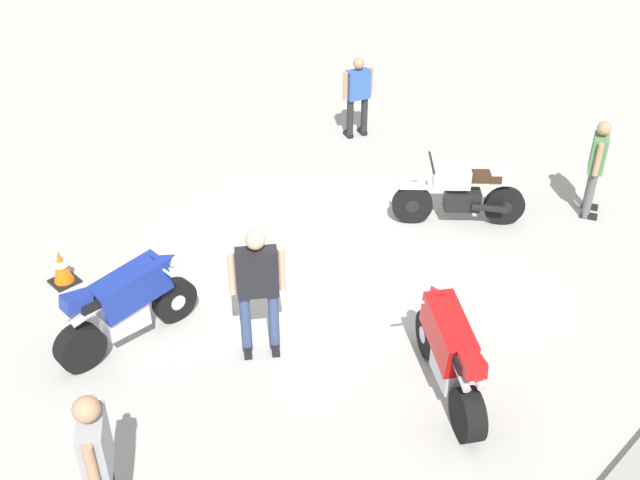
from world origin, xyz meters
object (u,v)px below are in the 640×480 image
object	(u,v)px
motorcycle_red_sportbike	(449,352)
motorcycle_blue_sportbike	(127,304)
person_in_gray_shirt	(99,459)
person_in_black_shirt	(258,284)
person_in_blue_shirt	(358,93)
motorcycle_silver_cruiser	(460,194)
traffic_cone	(61,267)
person_in_green_shirt	(596,163)

from	to	relation	value
motorcycle_red_sportbike	motorcycle_blue_sportbike	xyz separation A→B (m)	(2.12, -3.33, 0.00)
person_in_gray_shirt	person_in_black_shirt	size ratio (longest dim) A/B	1.00
motorcycle_red_sportbike	person_in_gray_shirt	size ratio (longest dim) A/B	0.98
person_in_gray_shirt	person_in_black_shirt	xyz separation A→B (m)	(-2.70, -0.99, 0.00)
person_in_gray_shirt	person_in_blue_shirt	distance (m)	9.29
person_in_blue_shirt	motorcycle_blue_sportbike	bearing A→B (deg)	127.69
motorcycle_red_sportbike	person_in_black_shirt	world-z (taller)	person_in_black_shirt
person_in_gray_shirt	person_in_black_shirt	world-z (taller)	person_in_black_shirt
motorcycle_silver_cruiser	motorcycle_blue_sportbike	world-z (taller)	motorcycle_blue_sportbike
motorcycle_red_sportbike	traffic_cone	world-z (taller)	motorcycle_red_sportbike
person_in_blue_shirt	person_in_green_shirt	world-z (taller)	person_in_green_shirt
person_in_green_shirt	motorcycle_blue_sportbike	bearing A→B (deg)	-135.32
motorcycle_silver_cruiser	person_in_green_shirt	xyz separation A→B (m)	(-1.74, 1.29, 0.39)
person_in_blue_shirt	person_in_black_shirt	size ratio (longest dim) A/B	0.90
motorcycle_red_sportbike	motorcycle_blue_sportbike	bearing A→B (deg)	66.39
motorcycle_silver_cruiser	person_in_gray_shirt	distance (m)	7.02
person_in_gray_shirt	traffic_cone	xyz separation A→B (m)	(-1.64, -4.03, -0.75)
motorcycle_blue_sportbike	person_in_green_shirt	size ratio (longest dim) A/B	1.21
motorcycle_blue_sportbike	person_in_green_shirt	xyz separation A→B (m)	(-7.02, 2.48, 0.31)
motorcycle_silver_cruiser	person_in_black_shirt	bearing A→B (deg)	47.38
motorcycle_silver_cruiser	person_in_green_shirt	bearing A→B (deg)	-170.37
person_in_gray_shirt	person_in_black_shirt	bearing A→B (deg)	54.07
motorcycle_red_sportbike	person_in_black_shirt	distance (m)	2.36
motorcycle_blue_sportbike	traffic_cone	world-z (taller)	motorcycle_blue_sportbike
motorcycle_silver_cruiser	person_in_green_shirt	size ratio (longest dim) A/B	0.99
person_in_black_shirt	traffic_cone	bearing A→B (deg)	-123.76
traffic_cone	motorcycle_silver_cruiser	bearing A→B (deg)	150.78
motorcycle_silver_cruiser	motorcycle_red_sportbike	world-z (taller)	motorcycle_red_sportbike
motorcycle_red_sportbike	person_in_blue_shirt	world-z (taller)	person_in_blue_shirt
motorcycle_red_sportbike	person_in_green_shirt	size ratio (longest dim) A/B	1.07
motorcycle_red_sportbike	person_in_green_shirt	world-z (taller)	person_in_green_shirt
motorcycle_blue_sportbike	traffic_cone	distance (m)	1.80
person_in_blue_shirt	traffic_cone	bearing A→B (deg)	112.78
motorcycle_blue_sportbike	traffic_cone	bearing A→B (deg)	91.31
motorcycle_blue_sportbike	person_in_blue_shirt	world-z (taller)	person_in_blue_shirt
motorcycle_blue_sportbike	person_in_gray_shirt	size ratio (longest dim) A/B	1.11
motorcycle_red_sportbike	person_in_black_shirt	size ratio (longest dim) A/B	0.98
motorcycle_silver_cruiser	person_in_green_shirt	distance (m)	2.21
person_in_gray_shirt	person_in_blue_shirt	world-z (taller)	person_in_gray_shirt
motorcycle_blue_sportbike	person_in_blue_shirt	distance (m)	6.87
motorcycle_blue_sportbike	person_in_blue_shirt	size ratio (longest dim) A/B	1.23
motorcycle_red_sportbike	person_in_blue_shirt	size ratio (longest dim) A/B	1.09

